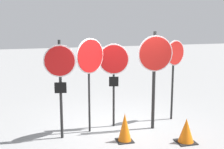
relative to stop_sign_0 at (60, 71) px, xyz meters
name	(u,v)px	position (x,y,z in m)	size (l,w,h in m)	color
ground_plane	(119,127)	(1.52, 0.39, -1.65)	(40.00, 40.00, 0.00)	gray
stop_sign_0	(60,71)	(0.00, 0.00, 0.00)	(0.74, 0.17, 2.35)	black
stop_sign_1	(90,61)	(0.75, 0.24, 0.16)	(0.74, 0.47, 2.35)	black
stop_sign_2	(114,66)	(1.40, 0.45, -0.02)	(0.77, 0.21, 2.19)	black
stop_sign_3	(155,63)	(2.35, 0.05, 0.09)	(0.90, 0.15, 2.50)	black
stop_sign_4	(175,61)	(3.15, 0.60, 0.03)	(0.64, 0.30, 2.23)	black
traffic_cone_0	(125,128)	(1.40, -0.53, -1.31)	(0.37, 0.37, 0.67)	black
traffic_cone_1	(186,131)	(2.75, -0.95, -1.36)	(0.43, 0.43, 0.58)	black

